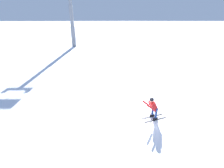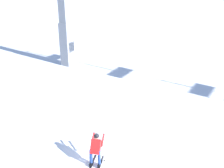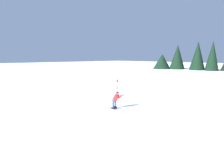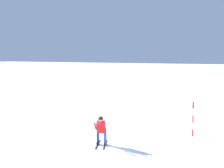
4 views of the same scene
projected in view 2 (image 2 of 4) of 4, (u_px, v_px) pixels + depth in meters
name	position (u px, v px, depth m)	size (l,w,h in m)	color
ground_plane	(107.00, 156.00, 13.30)	(260.00, 260.00, 0.00)	white
skier_carving_main	(96.00, 148.00, 12.46)	(1.06, 1.68, 1.66)	black
lift_tower_near	(64.00, 9.00, 22.96)	(0.87, 2.92, 11.62)	gray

